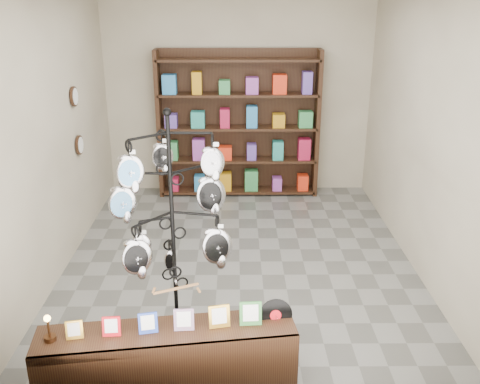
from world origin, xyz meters
name	(u,v)px	position (x,y,z in m)	size (l,w,h in m)	color
ground	(240,262)	(0.00, 0.00, 0.00)	(5.00, 5.00, 0.00)	slate
room_envelope	(239,106)	(0.00, 0.00, 1.85)	(5.00, 5.00, 5.00)	#C2B89C
display_tree	(172,212)	(-0.58, -1.41, 1.23)	(1.12, 1.12, 2.12)	black
front_shelf	(168,357)	(-0.59, -2.06, 0.25)	(2.07, 0.67, 0.72)	black
back_shelving	(238,129)	(0.00, 2.30, 1.03)	(2.42, 0.36, 2.20)	black
wall_clocks	(77,121)	(-1.97, 0.80, 1.50)	(0.03, 0.24, 0.84)	black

